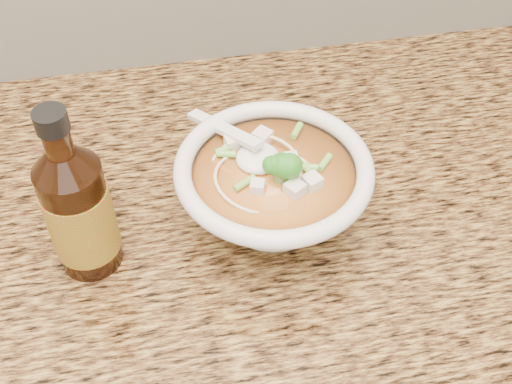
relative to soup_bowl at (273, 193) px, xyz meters
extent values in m
cube|color=olive|center=(-0.23, 0.04, -0.07)|extent=(4.00, 0.68, 0.04)
cylinder|color=white|center=(0.00, 0.00, -0.05)|extent=(0.09, 0.09, 0.01)
torus|color=white|center=(0.00, 0.00, 0.04)|extent=(0.22, 0.22, 0.02)
torus|color=beige|center=(0.00, -0.01, 0.03)|extent=(0.12, 0.12, 0.00)
torus|color=beige|center=(0.02, 0.02, 0.03)|extent=(0.06, 0.06, 0.00)
torus|color=beige|center=(0.00, 0.00, 0.03)|extent=(0.12, 0.12, 0.00)
torus|color=beige|center=(0.01, -0.02, 0.03)|extent=(0.13, 0.13, 0.00)
torus|color=beige|center=(-0.01, 0.01, 0.02)|extent=(0.13, 0.13, 0.00)
torus|color=beige|center=(0.02, -0.02, 0.02)|extent=(0.16, 0.16, 0.00)
cube|color=silver|center=(-0.03, 0.00, 0.04)|extent=(0.02, 0.02, 0.02)
cube|color=silver|center=(-0.01, -0.04, 0.04)|extent=(0.02, 0.02, 0.02)
cube|color=silver|center=(0.00, -0.06, 0.04)|extent=(0.02, 0.02, 0.02)
cube|color=silver|center=(-0.06, -0.01, 0.04)|extent=(0.02, 0.02, 0.01)
cube|color=silver|center=(-0.04, -0.01, 0.04)|extent=(0.02, 0.02, 0.02)
cube|color=silver|center=(-0.02, -0.04, 0.04)|extent=(0.02, 0.02, 0.02)
ellipsoid|color=#196014|center=(0.01, -0.01, 0.05)|extent=(0.04, 0.04, 0.04)
cylinder|color=#78BC48|center=(0.04, 0.02, 0.04)|extent=(0.02, 0.02, 0.01)
cylinder|color=#78BC48|center=(0.00, 0.03, 0.04)|extent=(0.02, 0.02, 0.01)
cylinder|color=#78BC48|center=(-0.05, -0.01, 0.04)|extent=(0.02, 0.02, 0.01)
cylinder|color=#78BC48|center=(0.04, -0.02, 0.04)|extent=(0.02, 0.02, 0.01)
cylinder|color=#78BC48|center=(-0.03, 0.01, 0.04)|extent=(0.02, 0.02, 0.01)
cylinder|color=#78BC48|center=(-0.06, 0.02, 0.04)|extent=(0.02, 0.01, 0.01)
cylinder|color=#78BC48|center=(-0.05, -0.01, 0.04)|extent=(0.02, 0.02, 0.01)
cylinder|color=#78BC48|center=(0.00, 0.05, 0.04)|extent=(0.01, 0.02, 0.01)
ellipsoid|color=white|center=(-0.01, 0.02, 0.04)|extent=(0.05, 0.05, 0.02)
cube|color=white|center=(-0.04, 0.07, 0.04)|extent=(0.08, 0.11, 0.03)
cylinder|color=#321506|center=(-0.21, -0.01, 0.02)|extent=(0.08, 0.08, 0.14)
cylinder|color=#321506|center=(-0.21, -0.01, 0.13)|extent=(0.03, 0.03, 0.03)
cylinder|color=black|center=(-0.21, -0.01, 0.15)|extent=(0.04, 0.04, 0.02)
cylinder|color=red|center=(-0.21, -0.01, 0.02)|extent=(0.08, 0.08, 0.09)
camera|label=1|loc=(-0.11, -0.48, 0.54)|focal=45.00mm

